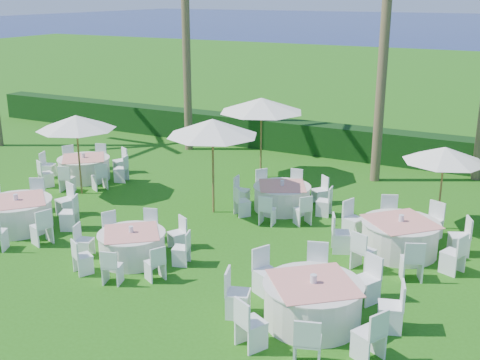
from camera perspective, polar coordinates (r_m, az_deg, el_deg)
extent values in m
plane|color=#225F10|center=(14.01, -8.56, -9.05)|extent=(120.00, 120.00, 0.00)
cube|color=black|center=(23.97, 8.29, 3.78)|extent=(34.00, 1.00, 1.20)
cylinder|color=silver|center=(17.46, -20.32, -3.13)|extent=(1.81, 1.81, 0.78)
cylinder|color=silver|center=(17.33, -20.46, -1.88)|extent=(1.88, 1.88, 0.03)
cube|color=#E98A7C|center=(17.32, -20.47, -1.80)|extent=(2.06, 2.06, 0.01)
cylinder|color=silver|center=(17.29, -20.50, -1.54)|extent=(0.13, 0.13, 0.17)
cube|color=white|center=(16.96, -15.91, -3.00)|extent=(0.59, 0.59, 0.94)
cube|color=white|center=(17.98, -16.26, -1.86)|extent=(0.56, 0.56, 0.94)
cube|color=white|center=(18.67, -18.81, -1.39)|extent=(0.59, 0.59, 0.94)
cube|color=white|center=(16.21, -18.33, -4.20)|extent=(0.56, 0.56, 0.94)
cylinder|color=silver|center=(14.75, -10.19, -6.27)|extent=(1.57, 1.57, 0.68)
cylinder|color=silver|center=(14.62, -10.26, -5.01)|extent=(1.63, 1.63, 0.03)
cube|color=#E98A7C|center=(14.61, -10.27, -4.92)|extent=(1.78, 1.78, 0.01)
cylinder|color=silver|center=(14.58, -10.29, -4.61)|extent=(0.11, 0.11, 0.15)
cube|color=white|center=(14.35, -5.60, -6.46)|extent=(0.47, 0.47, 0.82)
cube|color=white|center=(15.21, -5.99, -5.05)|extent=(0.52, 0.52, 0.82)
cube|color=white|center=(15.78, -8.64, -4.30)|extent=(0.47, 0.47, 0.82)
cube|color=white|center=(15.77, -12.04, -4.51)|extent=(0.52, 0.52, 0.82)
cube|color=white|center=(15.19, -14.54, -5.58)|extent=(0.47, 0.47, 0.82)
cube|color=white|center=(14.33, -14.69, -7.02)|extent=(0.52, 0.52, 0.82)
cube|color=white|center=(13.70, -12.02, -8.01)|extent=(0.47, 0.47, 0.82)
cube|color=white|center=(13.71, -8.07, -7.76)|extent=(0.52, 0.52, 0.82)
cylinder|color=silver|center=(12.01, 6.89, -11.55)|extent=(1.89, 1.89, 0.82)
cylinder|color=silver|center=(11.82, 6.97, -9.77)|extent=(1.97, 1.97, 0.03)
cube|color=#E98A7C|center=(11.81, 6.97, -9.66)|extent=(2.15, 2.15, 0.01)
cylinder|color=silver|center=(11.77, 6.99, -9.29)|extent=(0.13, 0.13, 0.17)
cube|color=white|center=(12.01, 14.09, -11.54)|extent=(0.58, 0.58, 0.98)
cube|color=white|center=(12.91, 11.87, -9.24)|extent=(0.62, 0.62, 0.98)
cube|color=white|center=(13.29, 7.29, -8.17)|extent=(0.58, 0.58, 0.98)
cube|color=white|center=(12.98, 2.53, -8.70)|extent=(0.62, 0.62, 0.98)
cube|color=white|center=(12.12, -0.20, -10.70)|extent=(0.58, 0.58, 0.98)
cube|color=white|center=(11.16, 1.07, -13.38)|extent=(0.62, 0.62, 0.98)
cube|color=white|center=(10.70, 6.42, -14.97)|extent=(0.58, 0.58, 0.98)
cube|color=white|center=(11.08, 12.13, -14.06)|extent=(0.62, 0.62, 0.98)
cylinder|color=silver|center=(21.31, -14.55, 1.01)|extent=(1.70, 1.70, 0.74)
cylinder|color=silver|center=(21.21, -14.62, 1.99)|extent=(1.77, 1.77, 0.03)
cube|color=#E98A7C|center=(21.20, -14.63, 2.06)|extent=(1.93, 1.93, 0.01)
cylinder|color=silver|center=(21.18, -14.65, 2.28)|extent=(0.12, 0.12, 0.16)
cube|color=white|center=(20.79, -11.22, 1.04)|extent=(0.52, 0.52, 0.89)
cube|color=white|center=(21.76, -11.31, 1.78)|extent=(0.56, 0.56, 0.89)
cube|color=white|center=(22.46, -13.20, 2.14)|extent=(0.52, 0.52, 0.89)
cube|color=white|center=(22.50, -15.78, 1.97)|extent=(0.56, 0.56, 0.89)
cube|color=white|center=(21.86, -17.74, 1.35)|extent=(0.52, 0.52, 0.89)
cube|color=white|center=(20.89, -17.95, 0.59)|extent=(0.56, 0.56, 0.89)
cube|color=white|center=(20.14, -16.08, 0.15)|extent=(0.52, 0.52, 0.89)
cube|color=white|center=(20.10, -13.19, 0.34)|extent=(0.56, 0.56, 0.89)
cylinder|color=silver|center=(17.84, 4.00, -1.72)|extent=(1.64, 1.64, 0.71)
cylinder|color=silver|center=(17.72, 4.02, -0.60)|extent=(1.71, 1.71, 0.03)
cube|color=#E98A7C|center=(17.71, 4.02, -0.53)|extent=(1.78, 1.78, 0.01)
cylinder|color=silver|center=(17.69, 4.03, -0.27)|extent=(0.11, 0.11, 0.15)
cube|color=white|center=(17.48, 7.98, -2.01)|extent=(0.43, 0.43, 0.85)
cube|color=white|center=(18.40, 7.57, -0.99)|extent=(0.56, 0.56, 0.85)
cube|color=white|center=(18.97, 5.22, -0.34)|extent=(0.43, 0.43, 0.85)
cube|color=white|center=(18.91, 2.27, -0.34)|extent=(0.56, 0.56, 0.85)
cube|color=white|center=(18.23, 0.19, -1.01)|extent=(0.43, 0.43, 0.85)
cube|color=white|center=(17.30, 0.21, -2.04)|extent=(0.56, 0.56, 0.85)
cube|color=white|center=(16.67, 2.61, -2.83)|extent=(0.43, 0.43, 0.85)
cube|color=white|center=(16.75, 5.96, -2.82)|extent=(0.56, 0.56, 0.85)
cylinder|color=silver|center=(15.39, 14.90, -5.33)|extent=(1.84, 1.84, 0.80)
cylinder|color=silver|center=(15.24, 15.02, -3.91)|extent=(1.91, 1.91, 0.03)
cube|color=#E98A7C|center=(15.24, 15.03, -3.82)|extent=(2.10, 2.10, 0.01)
cylinder|color=silver|center=(15.21, 15.05, -3.52)|extent=(0.13, 0.13, 0.17)
cube|color=white|center=(15.71, 20.09, -5.05)|extent=(0.59, 0.59, 0.96)
cube|color=white|center=(16.51, 17.75, -3.71)|extent=(0.58, 0.58, 0.96)
cube|color=white|center=(16.68, 14.03, -3.17)|extent=(0.59, 0.59, 0.96)
cube|color=white|center=(16.13, 10.72, -3.65)|extent=(0.58, 0.58, 0.96)
cube|color=white|center=(15.15, 9.57, -5.02)|extent=(0.59, 0.59, 0.96)
cube|color=white|center=(14.27, 11.65, -6.59)|extent=(0.58, 0.58, 0.96)
cube|color=white|center=(14.08, 15.99, -7.28)|extent=(0.59, 0.59, 0.96)
cube|color=white|center=(14.70, 19.56, -6.56)|extent=(0.58, 0.58, 0.96)
cylinder|color=brown|center=(19.61, -15.03, 2.15)|extent=(0.06, 0.06, 2.45)
cone|color=white|center=(19.36, -15.29, 5.30)|extent=(2.46, 2.46, 0.44)
sphere|color=brown|center=(19.33, -15.32, 5.74)|extent=(0.10, 0.10, 0.10)
cylinder|color=brown|center=(17.29, -2.57, 1.11)|extent=(0.06, 0.06, 2.68)
cone|color=white|center=(16.99, -2.63, 5.02)|extent=(2.64, 2.64, 0.48)
sphere|color=brown|center=(16.95, -2.63, 5.57)|extent=(0.11, 0.11, 0.11)
cylinder|color=brown|center=(20.66, 2.01, 3.84)|extent=(0.06, 0.06, 2.68)
cone|color=white|center=(20.40, 2.04, 7.13)|extent=(2.89, 2.89, 0.48)
sphere|color=brown|center=(20.37, 2.05, 7.59)|extent=(0.11, 0.11, 0.11)
cylinder|color=brown|center=(17.00, 18.49, -0.92)|extent=(0.05, 0.05, 2.22)
cone|color=white|center=(16.72, 18.82, 2.32)|extent=(2.19, 2.19, 0.40)
sphere|color=brown|center=(16.69, 18.87, 2.77)|extent=(0.09, 0.09, 0.09)
cylinder|color=brown|center=(24.08, -5.13, 13.34)|extent=(0.32, 0.32, 8.98)
cylinder|color=brown|center=(20.26, 13.58, 13.58)|extent=(0.32, 0.32, 9.99)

